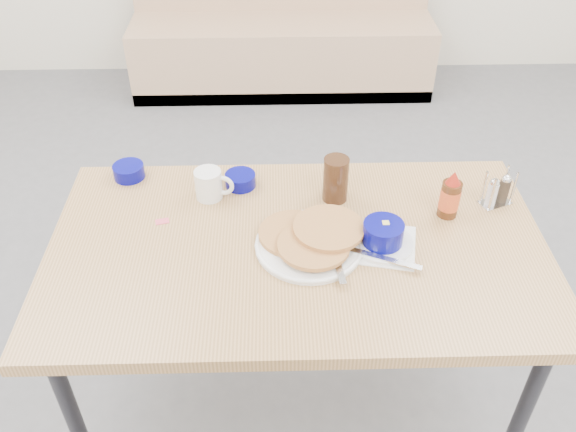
{
  "coord_description": "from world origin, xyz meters",
  "views": [
    {
      "loc": [
        -0.06,
        -1.03,
        1.9
      ],
      "look_at": [
        -0.03,
        0.3,
        0.82
      ],
      "focal_mm": 38.0,
      "sensor_mm": 36.0,
      "label": 1
    }
  ],
  "objects_px": {
    "booth_bench": "(282,31)",
    "amber_tumbler": "(336,179)",
    "condiment_caddy": "(498,193)",
    "grits_setting": "(383,236)",
    "dining_table": "(298,260)",
    "butter_bowl": "(240,180)",
    "creamer_bowl": "(129,171)",
    "syrup_bottle": "(450,197)",
    "pancake_plate": "(311,240)",
    "coffee_mug": "(210,184)"
  },
  "relations": [
    {
      "from": "grits_setting",
      "to": "condiment_caddy",
      "type": "height_order",
      "value": "condiment_caddy"
    },
    {
      "from": "creamer_bowl",
      "to": "amber_tumbler",
      "type": "distance_m",
      "value": 0.66
    },
    {
      "from": "coffee_mug",
      "to": "grits_setting",
      "type": "distance_m",
      "value": 0.55
    },
    {
      "from": "dining_table",
      "to": "coffee_mug",
      "type": "xyz_separation_m",
      "value": [
        -0.26,
        0.23,
        0.11
      ]
    },
    {
      "from": "amber_tumbler",
      "to": "pancake_plate",
      "type": "bearing_deg",
      "value": -111.45
    },
    {
      "from": "amber_tumbler",
      "to": "creamer_bowl",
      "type": "bearing_deg",
      "value": 168.64
    },
    {
      "from": "booth_bench",
      "to": "syrup_bottle",
      "type": "bearing_deg",
      "value": -79.49
    },
    {
      "from": "coffee_mug",
      "to": "grits_setting",
      "type": "relative_size",
      "value": 0.52
    },
    {
      "from": "grits_setting",
      "to": "booth_bench",
      "type": "bearing_deg",
      "value": 95.26
    },
    {
      "from": "butter_bowl",
      "to": "syrup_bottle",
      "type": "xyz_separation_m",
      "value": [
        0.62,
        -0.16,
        0.05
      ]
    },
    {
      "from": "pancake_plate",
      "to": "condiment_caddy",
      "type": "bearing_deg",
      "value": 17.58
    },
    {
      "from": "grits_setting",
      "to": "condiment_caddy",
      "type": "xyz_separation_m",
      "value": [
        0.37,
        0.18,
        0.01
      ]
    },
    {
      "from": "dining_table",
      "to": "condiment_caddy",
      "type": "distance_m",
      "value": 0.64
    },
    {
      "from": "booth_bench",
      "to": "amber_tumbler",
      "type": "xyz_separation_m",
      "value": [
        0.12,
        -2.32,
        0.48
      ]
    },
    {
      "from": "butter_bowl",
      "to": "syrup_bottle",
      "type": "bearing_deg",
      "value": -14.72
    },
    {
      "from": "butter_bowl",
      "to": "amber_tumbler",
      "type": "xyz_separation_m",
      "value": [
        0.29,
        -0.07,
        0.05
      ]
    },
    {
      "from": "coffee_mug",
      "to": "creamer_bowl",
      "type": "distance_m",
      "value": 0.29
    },
    {
      "from": "grits_setting",
      "to": "syrup_bottle",
      "type": "xyz_separation_m",
      "value": [
        0.21,
        0.13,
        0.03
      ]
    },
    {
      "from": "dining_table",
      "to": "pancake_plate",
      "type": "distance_m",
      "value": 0.09
    },
    {
      "from": "butter_bowl",
      "to": "syrup_bottle",
      "type": "height_order",
      "value": "syrup_bottle"
    },
    {
      "from": "pancake_plate",
      "to": "dining_table",
      "type": "bearing_deg",
      "value": 165.92
    },
    {
      "from": "booth_bench",
      "to": "creamer_bowl",
      "type": "distance_m",
      "value": 2.3
    },
    {
      "from": "pancake_plate",
      "to": "creamer_bowl",
      "type": "distance_m",
      "value": 0.66
    },
    {
      "from": "grits_setting",
      "to": "amber_tumbler",
      "type": "relative_size",
      "value": 1.63
    },
    {
      "from": "booth_bench",
      "to": "coffee_mug",
      "type": "relative_size",
      "value": 15.7
    },
    {
      "from": "booth_bench",
      "to": "dining_table",
      "type": "distance_m",
      "value": 2.56
    },
    {
      "from": "dining_table",
      "to": "condiment_caddy",
      "type": "height_order",
      "value": "condiment_caddy"
    },
    {
      "from": "butter_bowl",
      "to": "amber_tumbler",
      "type": "relative_size",
      "value": 0.67
    },
    {
      "from": "condiment_caddy",
      "to": "syrup_bottle",
      "type": "xyz_separation_m",
      "value": [
        -0.16,
        -0.05,
        0.03
      ]
    },
    {
      "from": "booth_bench",
      "to": "butter_bowl",
      "type": "height_order",
      "value": "booth_bench"
    },
    {
      "from": "coffee_mug",
      "to": "syrup_bottle",
      "type": "bearing_deg",
      "value": -8.54
    },
    {
      "from": "creamer_bowl",
      "to": "syrup_bottle",
      "type": "distance_m",
      "value": 1.0
    },
    {
      "from": "coffee_mug",
      "to": "butter_bowl",
      "type": "height_order",
      "value": "coffee_mug"
    },
    {
      "from": "booth_bench",
      "to": "condiment_caddy",
      "type": "xyz_separation_m",
      "value": [
        0.61,
        -2.36,
        0.45
      ]
    },
    {
      "from": "dining_table",
      "to": "coffee_mug",
      "type": "distance_m",
      "value": 0.36
    },
    {
      "from": "booth_bench",
      "to": "butter_bowl",
      "type": "xyz_separation_m",
      "value": [
        -0.17,
        -2.25,
        0.43
      ]
    },
    {
      "from": "dining_table",
      "to": "creamer_bowl",
      "type": "distance_m",
      "value": 0.63
    },
    {
      "from": "dining_table",
      "to": "grits_setting",
      "type": "height_order",
      "value": "grits_setting"
    },
    {
      "from": "dining_table",
      "to": "condiment_caddy",
      "type": "xyz_separation_m",
      "value": [
        0.61,
        0.17,
        0.1
      ]
    },
    {
      "from": "creamer_bowl",
      "to": "butter_bowl",
      "type": "relative_size",
      "value": 1.03
    },
    {
      "from": "creamer_bowl",
      "to": "syrup_bottle",
      "type": "bearing_deg",
      "value": -12.62
    },
    {
      "from": "amber_tumbler",
      "to": "condiment_caddy",
      "type": "bearing_deg",
      "value": -4.37
    },
    {
      "from": "butter_bowl",
      "to": "condiment_caddy",
      "type": "relative_size",
      "value": 0.84
    },
    {
      "from": "pancake_plate",
      "to": "amber_tumbler",
      "type": "xyz_separation_m",
      "value": [
        0.09,
        0.22,
        0.05
      ]
    },
    {
      "from": "coffee_mug",
      "to": "syrup_bottle",
      "type": "xyz_separation_m",
      "value": [
        0.71,
        -0.11,
        0.02
      ]
    },
    {
      "from": "amber_tumbler",
      "to": "condiment_caddy",
      "type": "relative_size",
      "value": 1.26
    },
    {
      "from": "dining_table",
      "to": "butter_bowl",
      "type": "distance_m",
      "value": 0.34
    },
    {
      "from": "dining_table",
      "to": "grits_setting",
      "type": "bearing_deg",
      "value": -2.76
    },
    {
      "from": "booth_bench",
      "to": "coffee_mug",
      "type": "bearing_deg",
      "value": -96.42
    },
    {
      "from": "pancake_plate",
      "to": "butter_bowl",
      "type": "distance_m",
      "value": 0.36
    }
  ]
}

